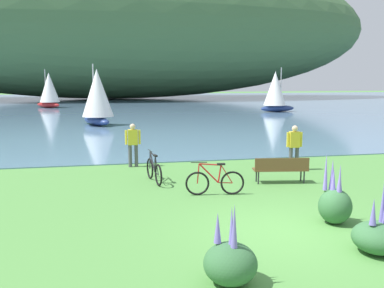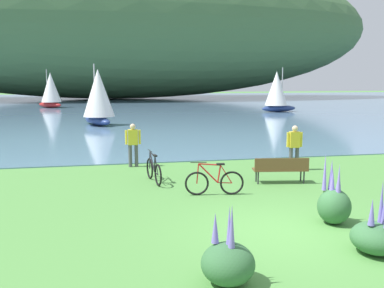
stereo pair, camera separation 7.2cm
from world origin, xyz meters
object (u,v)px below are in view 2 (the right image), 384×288
object	(u,v)px
person_at_shoreline	(133,142)
sailboat_toward_hillside	(98,97)
park_bench_near_camera	(281,168)
sailboat_mid_bay	(51,90)
bicycle_leaning_near_bench	(214,182)
person_on_the_grass	(294,145)
bicycle_beside_path	(154,171)
sailboat_nearest_to_shore	(277,91)

from	to	relation	value
person_at_shoreline	sailboat_toward_hillside	bearing A→B (deg)	96.67
park_bench_near_camera	sailboat_mid_bay	xyz separation A→B (m)	(-12.55, 38.95, 1.65)
bicycle_leaning_near_bench	sailboat_mid_bay	xyz separation A→B (m)	(-10.05, 39.89, 1.78)
sailboat_mid_bay	sailboat_toward_hillside	bearing A→B (deg)	-73.30
bicycle_leaning_near_bench	person_on_the_grass	size ratio (longest dim) A/B	1.03
person_on_the_grass	bicycle_leaning_near_bench	bearing A→B (deg)	-144.55
bicycle_beside_path	person_on_the_grass	size ratio (longest dim) A/B	1.03
park_bench_near_camera	sailboat_mid_bay	bearing A→B (deg)	107.86
person_on_the_grass	sailboat_nearest_to_shore	distance (m)	28.07
bicycle_beside_path	sailboat_nearest_to_shore	bearing A→B (deg)	60.05
bicycle_beside_path	person_on_the_grass	xyz separation A→B (m)	(5.40, 0.80, 0.58)
person_on_the_grass	sailboat_mid_bay	xyz separation A→B (m)	(-13.83, 37.19, 1.20)
person_on_the_grass	bicycle_beside_path	bearing A→B (deg)	-171.58
person_on_the_grass	sailboat_toward_hillside	world-z (taller)	sailboat_toward_hillside
person_at_shoreline	sailboat_mid_bay	world-z (taller)	sailboat_mid_bay
park_bench_near_camera	bicycle_beside_path	distance (m)	4.23
person_at_shoreline	sailboat_mid_bay	xyz separation A→B (m)	(-7.89, 35.38, 1.20)
park_bench_near_camera	sailboat_mid_bay	world-z (taller)	sailboat_mid_bay
person_at_shoreline	person_on_the_grass	size ratio (longest dim) A/B	1.00
bicycle_leaning_near_bench	sailboat_nearest_to_shore	xyz separation A→B (m)	(13.91, 28.84, 1.80)
person_on_the_grass	sailboat_toward_hillside	xyz separation A→B (m)	(-7.68, 16.70, 1.18)
park_bench_near_camera	person_at_shoreline	distance (m)	5.89
person_at_shoreline	person_on_the_grass	xyz separation A→B (m)	(5.94, -1.81, 0.00)
park_bench_near_camera	sailboat_nearest_to_shore	size ratio (longest dim) A/B	0.40
person_at_shoreline	sailboat_nearest_to_shore	bearing A→B (deg)	56.56
park_bench_near_camera	bicycle_beside_path	bearing A→B (deg)	166.87
person_at_shoreline	sailboat_mid_bay	distance (m)	36.27
park_bench_near_camera	person_on_the_grass	bearing A→B (deg)	53.93
sailboat_nearest_to_shore	sailboat_toward_hillside	size ratio (longest dim) A/B	1.02
bicycle_beside_path	person_at_shoreline	bearing A→B (deg)	101.74
person_on_the_grass	sailboat_toward_hillside	bearing A→B (deg)	114.71
bicycle_leaning_near_bench	bicycle_beside_path	size ratio (longest dim) A/B	1.00
park_bench_near_camera	sailboat_nearest_to_shore	xyz separation A→B (m)	(11.41, 27.91, 1.67)
sailboat_mid_bay	sailboat_toward_hillside	world-z (taller)	sailboat_mid_bay
bicycle_beside_path	sailboat_nearest_to_shore	size ratio (longest dim) A/B	0.38
bicycle_beside_path	sailboat_nearest_to_shore	xyz separation A→B (m)	(15.53, 26.95, 1.80)
person_on_the_grass	sailboat_nearest_to_shore	bearing A→B (deg)	68.83
person_at_shoreline	park_bench_near_camera	bearing A→B (deg)	-37.47
bicycle_beside_path	sailboat_nearest_to_shore	distance (m)	31.15
park_bench_near_camera	sailboat_nearest_to_shore	world-z (taller)	sailboat_nearest_to_shore
sailboat_toward_hillside	sailboat_nearest_to_shore	bearing A→B (deg)	27.95
person_on_the_grass	sailboat_nearest_to_shore	world-z (taller)	sailboat_nearest_to_shore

